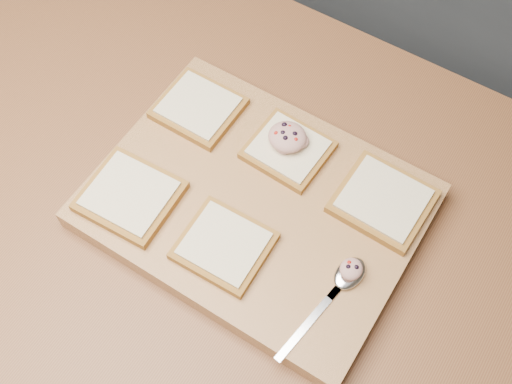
% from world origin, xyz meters
% --- Properties ---
extents(ground, '(4.00, 4.00, 0.00)m').
position_xyz_m(ground, '(0.00, 0.00, 0.00)').
color(ground, '#515459').
rests_on(ground, ground).
extents(island_counter, '(2.00, 0.80, 0.90)m').
position_xyz_m(island_counter, '(0.00, 0.00, 0.45)').
color(island_counter, slate).
rests_on(island_counter, ground).
extents(cutting_board, '(0.46, 0.35, 0.04)m').
position_xyz_m(cutting_board, '(0.08, -0.00, 0.92)').
color(cutting_board, '#B6804E').
rests_on(cutting_board, island_counter).
extents(bread_far_left, '(0.12, 0.11, 0.02)m').
position_xyz_m(bread_far_left, '(-0.08, 0.08, 0.94)').
color(bread_far_left, '#986527').
rests_on(bread_far_left, cutting_board).
extents(bread_far_center, '(0.12, 0.11, 0.02)m').
position_xyz_m(bread_far_center, '(0.08, 0.09, 0.94)').
color(bread_far_center, '#986527').
rests_on(bread_far_center, cutting_board).
extents(bread_far_right, '(0.13, 0.12, 0.02)m').
position_xyz_m(bread_far_right, '(0.24, 0.09, 0.95)').
color(bread_far_right, '#986527').
rests_on(bread_far_right, cutting_board).
extents(bread_near_left, '(0.13, 0.12, 0.02)m').
position_xyz_m(bread_near_left, '(-0.07, -0.10, 0.95)').
color(bread_near_left, '#986527').
rests_on(bread_near_left, cutting_board).
extents(bread_near_center, '(0.12, 0.11, 0.02)m').
position_xyz_m(bread_near_center, '(0.08, -0.09, 0.94)').
color(bread_near_center, '#986527').
rests_on(bread_near_center, cutting_board).
extents(tuna_salad_dollop, '(0.06, 0.05, 0.03)m').
position_xyz_m(tuna_salad_dollop, '(0.07, 0.10, 0.97)').
color(tuna_salad_dollop, tan).
rests_on(tuna_salad_dollop, bread_far_center).
extents(spoon, '(0.05, 0.18, 0.01)m').
position_xyz_m(spoon, '(0.25, -0.05, 0.94)').
color(spoon, silver).
rests_on(spoon, cutting_board).
extents(spoon_salad, '(0.03, 0.03, 0.02)m').
position_xyz_m(spoon_salad, '(0.25, -0.03, 0.96)').
color(spoon_salad, tan).
rests_on(spoon_salad, spoon).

